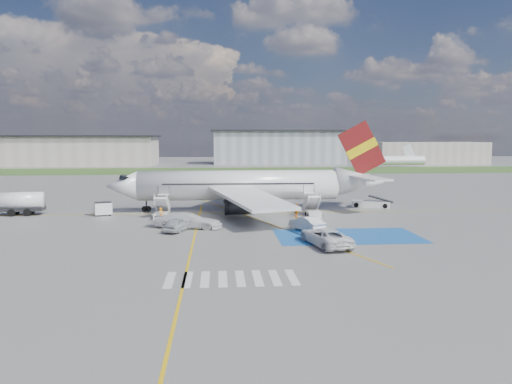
# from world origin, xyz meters

# --- Properties ---
(ground) EXTENTS (400.00, 400.00, 0.00)m
(ground) POSITION_xyz_m (0.00, 0.00, 0.00)
(ground) COLOR #60605E
(ground) RESTS_ON ground
(grass_strip) EXTENTS (400.00, 30.00, 0.01)m
(grass_strip) POSITION_xyz_m (0.00, 95.00, 0.01)
(grass_strip) COLOR #2D4C1E
(grass_strip) RESTS_ON ground
(taxiway_line_main) EXTENTS (120.00, 0.20, 0.01)m
(taxiway_line_main) POSITION_xyz_m (0.00, 12.00, 0.01)
(taxiway_line_main) COLOR gold
(taxiway_line_main) RESTS_ON ground
(taxiway_line_cross) EXTENTS (0.20, 60.00, 0.01)m
(taxiway_line_cross) POSITION_xyz_m (-5.00, -10.00, 0.01)
(taxiway_line_cross) COLOR gold
(taxiway_line_cross) RESTS_ON ground
(taxiway_line_diag) EXTENTS (20.71, 56.45, 0.01)m
(taxiway_line_diag) POSITION_xyz_m (0.00, 12.00, 0.01)
(taxiway_line_diag) COLOR gold
(taxiway_line_diag) RESTS_ON ground
(staging_box) EXTENTS (14.00, 8.00, 0.01)m
(staging_box) POSITION_xyz_m (10.00, -4.00, 0.01)
(staging_box) COLOR #184F95
(staging_box) RESTS_ON ground
(crosswalk) EXTENTS (9.00, 4.00, 0.01)m
(crosswalk) POSITION_xyz_m (-1.80, -18.00, 0.01)
(crosswalk) COLOR silver
(crosswalk) RESTS_ON ground
(terminal_west) EXTENTS (60.00, 22.00, 10.00)m
(terminal_west) POSITION_xyz_m (-55.00, 130.00, 5.00)
(terminal_west) COLOR #A2978B
(terminal_west) RESTS_ON ground
(terminal_centre) EXTENTS (48.00, 18.00, 12.00)m
(terminal_centre) POSITION_xyz_m (20.00, 135.00, 6.00)
(terminal_centre) COLOR gray
(terminal_centre) RESTS_ON ground
(terminal_east) EXTENTS (40.00, 16.00, 8.00)m
(terminal_east) POSITION_xyz_m (75.00, 128.00, 4.00)
(terminal_east) COLOR #A2978B
(terminal_east) RESTS_ON ground
(airliner) EXTENTS (36.81, 32.95, 11.92)m
(airliner) POSITION_xyz_m (1.51, 14.00, 3.39)
(airliner) COLOR silver
(airliner) RESTS_ON ground
(airstairs_fwd) EXTENTS (1.90, 5.20, 3.60)m
(airstairs_fwd) POSITION_xyz_m (-9.50, 8.70, 0.62)
(airstairs_fwd) COLOR silver
(airstairs_fwd) RESTS_ON ground
(airstairs_aft) EXTENTS (1.90, 5.20, 3.60)m
(airstairs_aft) POSITION_xyz_m (9.00, 8.70, 0.62)
(airstairs_aft) COLOR silver
(airstairs_aft) RESTS_ON ground
(fuel_tanker) EXTENTS (8.60, 3.03, 2.88)m
(fuel_tanker) POSITION_xyz_m (-28.68, 12.27, 1.21)
(fuel_tanker) COLOR black
(fuel_tanker) RESTS_ON ground
(gpu_cart) EXTENTS (2.34, 1.88, 1.71)m
(gpu_cart) POSITION_xyz_m (-16.91, 11.22, 0.77)
(gpu_cart) COLOR silver
(gpu_cart) RESTS_ON ground
(belt_loader) EXTENTS (5.75, 3.55, 1.67)m
(belt_loader) POSITION_xyz_m (18.66, 16.11, 0.42)
(belt_loader) COLOR silver
(belt_loader) RESTS_ON ground
(car_silver_a) EXTENTS (3.01, 4.48, 1.42)m
(car_silver_a) POSITION_xyz_m (-6.91, -0.14, 0.71)
(car_silver_a) COLOR #A9ACB0
(car_silver_a) RESTS_ON ground
(car_silver_b) EXTENTS (3.39, 4.91, 1.53)m
(car_silver_b) POSITION_xyz_m (6.49, -0.89, 0.77)
(car_silver_b) COLOR silver
(car_silver_b) RESTS_ON ground
(van_white_a) EXTENTS (3.65, 6.05, 2.12)m
(van_white_a) POSITION_xyz_m (6.90, -7.87, 1.06)
(van_white_a) COLOR white
(van_white_a) RESTS_ON ground
(van_white_b) EXTENTS (5.89, 3.52, 2.16)m
(van_white_b) POSITION_xyz_m (-5.92, 1.73, 1.08)
(van_white_b) COLOR silver
(van_white_b) RESTS_ON ground
(crew_fwd) EXTENTS (0.75, 0.67, 1.72)m
(crew_fwd) POSITION_xyz_m (-9.17, 5.52, 0.86)
(crew_fwd) COLOR orange
(crew_fwd) RESTS_ON ground
(crew_nose) EXTENTS (0.98, 1.08, 1.82)m
(crew_nose) POSITION_xyz_m (-10.03, 12.86, 0.91)
(crew_nose) COLOR orange
(crew_nose) RESTS_ON ground
(crew_aft) EXTENTS (0.89, 1.10, 1.75)m
(crew_aft) POSITION_xyz_m (6.73, 7.27, 0.87)
(crew_aft) COLOR orange
(crew_aft) RESTS_ON ground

